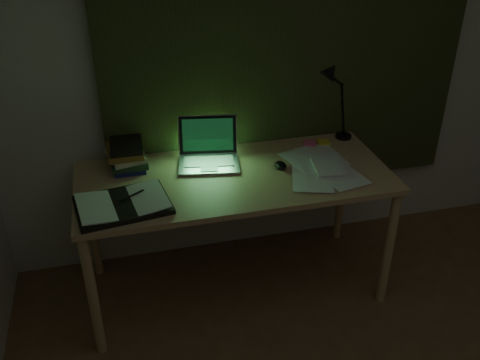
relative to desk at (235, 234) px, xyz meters
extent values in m
cube|color=silver|center=(0.43, 0.46, 0.86)|extent=(3.50, 0.00, 2.50)
cube|color=#2C3219|center=(0.43, 0.42, 1.06)|extent=(2.20, 0.06, 2.00)
ellipsoid|color=black|center=(0.27, 0.02, 0.41)|extent=(0.06, 0.10, 0.04)
cube|color=yellow|center=(0.62, 0.26, 0.40)|extent=(0.08, 0.08, 0.01)
cube|color=#FF6392|center=(0.53, 0.26, 0.40)|extent=(0.09, 0.09, 0.02)
camera|label=1|loc=(-0.59, -2.48, 1.83)|focal=40.00mm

